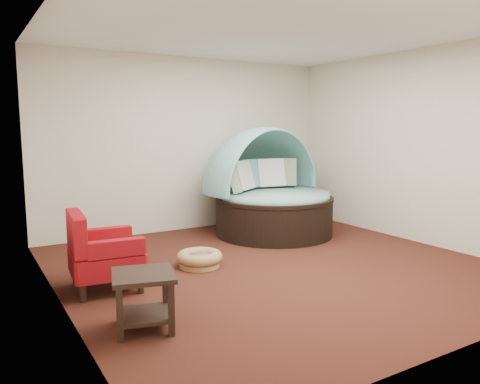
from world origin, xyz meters
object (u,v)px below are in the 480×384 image
red_armchair (101,254)px  side_table (144,293)px  pet_basket (200,258)px  canopy_daybed (269,184)px

red_armchair → side_table: 1.16m
red_armchair → pet_basket: bearing=14.6°
pet_basket → red_armchair: (-1.23, -0.20, 0.28)m
pet_basket → side_table: (-1.18, -1.35, 0.21)m
canopy_daybed → red_armchair: (-2.98, -1.26, -0.40)m
red_armchair → canopy_daybed: bearing=28.3°
pet_basket → canopy_daybed: bearing=31.2°
side_table → canopy_daybed: bearing=39.5°
side_table → pet_basket: bearing=48.9°
red_armchair → side_table: red_armchair is taller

